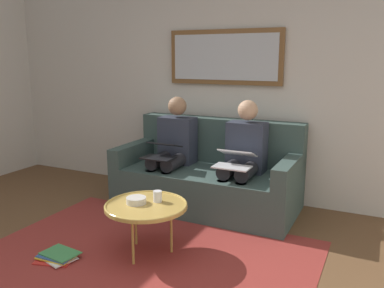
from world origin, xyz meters
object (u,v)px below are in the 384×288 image
person_right (173,147)px  magazine_stack (58,256)px  bowl (136,200)px  person_left (243,155)px  cup (158,196)px  laptop_silver (235,159)px  couch (209,177)px  coffee_table (146,206)px  laptop_black (162,150)px  framed_mirror (225,57)px

person_right → magazine_stack: bearing=82.7°
bowl → person_left: (-0.49, -1.16, 0.17)m
person_left → person_right: 0.78m
cup → bowl: (0.13, 0.11, -0.02)m
laptop_silver → couch: bearing=-38.2°
coffee_table → cup: (-0.05, -0.10, 0.06)m
cup → laptop_silver: laptop_silver is taller
person_left → person_right: bearing=0.0°
cup → coffee_table: bearing=63.4°
person_right → person_left: bearing=180.0°
bowl → laptop_black: (0.29, -0.92, 0.19)m
bowl → person_right: person_right is taller
couch → bowl: (0.10, 1.23, 0.13)m
framed_mirror → laptop_black: size_ratio=3.68×
person_left → laptop_black: person_left is taller
person_right → laptop_black: 0.24m
framed_mirror → person_right: framed_mirror is taller
framed_mirror → person_left: bearing=130.6°
person_left → person_right: (0.78, 0.00, 0.00)m
person_left → cup: bearing=71.2°
framed_mirror → coffee_table: bearing=89.5°
couch → laptop_silver: 0.59m
cup → bowl: bearing=38.8°
laptop_black → person_left: bearing=-162.8°
laptop_black → magazine_stack: size_ratio=1.05×
person_left → laptop_silver: size_ratio=3.35×
bowl → laptop_silver: laptop_silver is taller
couch → laptop_silver: bearing=141.8°
coffee_table → bowl: bowl is taller
laptop_silver → laptop_black: size_ratio=0.97×
laptop_silver → person_right: size_ratio=0.30×
magazine_stack → person_left: bearing=-122.5°
bowl → couch: bearing=-94.6°
cup → person_right: bearing=-67.9°
person_left → laptop_silver: person_left is taller
laptop_black → bowl: bearing=107.7°
coffee_table → person_left: bearing=-109.5°
cup → magazine_stack: 0.90m
couch → laptop_black: 0.59m
framed_mirror → cup: size_ratio=14.27×
coffee_table → laptop_silver: bearing=-114.1°
coffee_table → cup: cup is taller
laptop_silver → cup: bearing=66.2°
couch → bowl: bearing=85.4°
couch → bowl: 1.24m
bowl → laptop_silver: size_ratio=0.47×
framed_mirror → coffee_table: size_ratio=1.97×
magazine_stack → laptop_black: bearing=-98.6°
framed_mirror → person_right: 1.12m
bowl → person_left: size_ratio=0.14×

